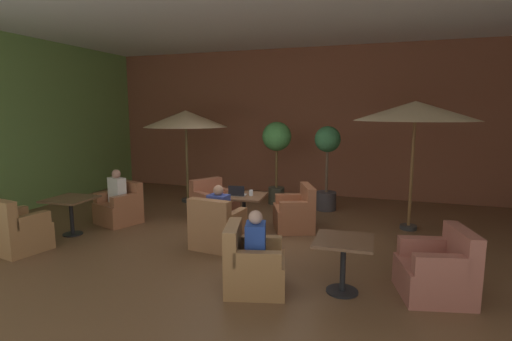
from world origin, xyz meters
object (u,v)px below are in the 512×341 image
at_px(cafe_table_mid_center, 343,252).
at_px(potted_tree_mid_left, 327,159).
at_px(iced_drink_cup, 251,193).
at_px(cafe_table_front_right, 71,205).
at_px(cafe_table_front_left, 244,202).
at_px(armchair_front_left_east, 214,205).
at_px(patron_blue_shirt, 219,206).
at_px(armchair_front_left_south, 217,229).
at_px(open_laptop, 237,193).
at_px(armchair_mid_center_east, 252,266).
at_px(patio_umbrella_tall_red, 415,112).
at_px(armchair_front_left_north, 295,213).
at_px(armchair_front_right_east, 120,208).
at_px(patio_umbrella_center_beige, 186,119).
at_px(armchair_front_right_north, 16,232).
at_px(patron_with_friend, 117,188).
at_px(potted_tree_left_corner, 277,146).
at_px(armchair_mid_center_north, 438,272).
at_px(patron_by_window, 256,238).

bearing_deg(cafe_table_mid_center, potted_tree_mid_left, 101.53).
bearing_deg(iced_drink_cup, cafe_table_front_right, -157.53).
relative_size(cafe_table_front_left, armchair_front_left_east, 0.80).
bearing_deg(patron_blue_shirt, armchair_front_left_south, -95.99).
relative_size(potted_tree_mid_left, open_laptop, 5.76).
bearing_deg(armchair_mid_center_east, patio_umbrella_tall_red, 59.34).
relative_size(armchair_front_left_north, open_laptop, 3.03).
xyz_separation_m(armchair_front_right_east, patio_umbrella_center_beige, (0.40, 2.15, 1.77)).
bearing_deg(armchair_mid_center_east, patio_umbrella_center_beige, 127.72).
relative_size(armchair_front_right_north, patron_with_friend, 1.35).
height_order(armchair_front_left_south, iced_drink_cup, armchair_front_left_south).
relative_size(armchair_front_left_north, patio_umbrella_center_beige, 0.44).
bearing_deg(potted_tree_mid_left, armchair_front_left_east, -142.65).
relative_size(armchair_front_left_north, cafe_table_front_right, 1.27).
bearing_deg(patron_with_friend, armchair_front_left_east, 26.05).
relative_size(cafe_table_mid_center, patron_with_friend, 1.07).
distance_m(armchair_front_left_north, cafe_table_front_right, 4.21).
xyz_separation_m(armchair_front_left_north, patio_umbrella_tall_red, (2.09, 0.73, 1.95)).
bearing_deg(cafe_table_mid_center, armchair_front_left_east, 139.84).
xyz_separation_m(cafe_table_front_right, potted_tree_mid_left, (4.20, 3.38, 0.64)).
xyz_separation_m(armchair_front_left_south, potted_tree_left_corner, (0.08, 3.35, 1.13)).
bearing_deg(potted_tree_mid_left, armchair_mid_center_north, -63.01).
relative_size(armchair_front_left_north, patron_by_window, 1.63).
height_order(patio_umbrella_center_beige, open_laptop, patio_umbrella_center_beige).
height_order(potted_tree_left_corner, open_laptop, potted_tree_left_corner).
height_order(cafe_table_front_right, armchair_mid_center_north, armchair_mid_center_north).
bearing_deg(armchair_front_left_east, patio_umbrella_tall_red, 9.21).
xyz_separation_m(cafe_table_mid_center, potted_tree_mid_left, (-0.84, 4.12, 0.67)).
distance_m(cafe_table_front_left, patio_umbrella_tall_red, 3.64).
height_order(armchair_front_left_east, patio_umbrella_tall_red, patio_umbrella_tall_red).
height_order(armchair_front_left_east, cafe_table_front_right, armchair_front_left_east).
bearing_deg(armchair_front_right_north, patron_by_window, -0.60).
bearing_deg(cafe_table_mid_center, patio_umbrella_tall_red, 73.59).
bearing_deg(patron_with_friend, potted_tree_mid_left, 32.58).
xyz_separation_m(armchair_front_left_east, patron_with_friend, (-1.75, -0.86, 0.42)).
bearing_deg(potted_tree_left_corner, patron_with_friend, -133.73).
bearing_deg(patron_by_window, armchair_front_left_north, 92.20).
bearing_deg(cafe_table_mid_center, armchair_front_right_east, 160.33).
relative_size(potted_tree_mid_left, patron_by_window, 3.10).
bearing_deg(armchair_front_right_east, iced_drink_cup, 6.98).
height_order(cafe_table_front_left, armchair_front_left_south, armchair_front_left_south).
xyz_separation_m(armchair_front_right_east, patron_with_friend, (-0.01, -0.04, 0.42)).
xyz_separation_m(cafe_table_front_right, armchair_mid_center_east, (3.92, -1.04, -0.25)).
relative_size(armchair_front_left_east, iced_drink_cup, 9.59).
relative_size(patron_blue_shirt, patron_by_window, 1.02).
bearing_deg(potted_tree_left_corner, cafe_table_mid_center, -64.15).
bearing_deg(patron_with_friend, armchair_mid_center_east, -28.38).
distance_m(patio_umbrella_tall_red, patron_with_friend, 6.03).
distance_m(armchair_front_left_east, armchair_mid_center_north, 4.66).
distance_m(armchair_front_left_north, armchair_front_right_north, 4.83).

